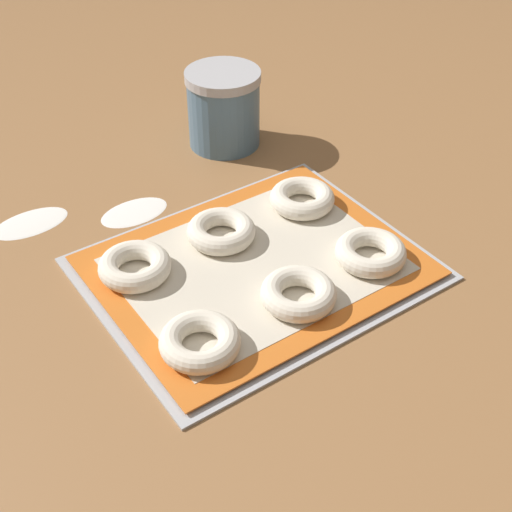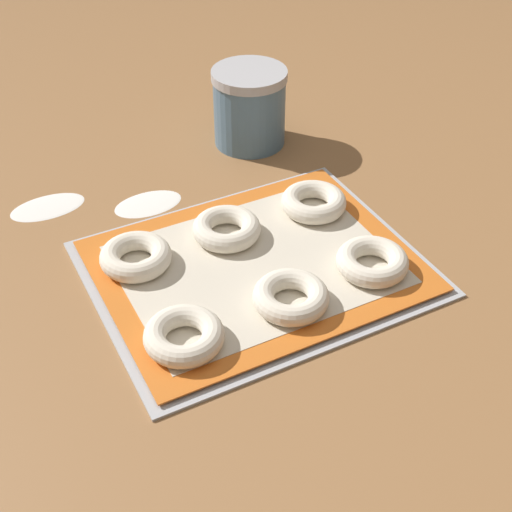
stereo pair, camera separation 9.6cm
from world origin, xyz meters
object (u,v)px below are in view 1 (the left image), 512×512
object	(u,v)px
bagel_front_right	(371,252)
flour_canister	(224,108)
baking_tray	(256,268)
bagel_back_center	(224,230)
bagel_back_left	(135,266)
bagel_back_right	(302,198)
bagel_front_center	(298,293)
bagel_front_left	(200,341)

from	to	relation	value
bagel_front_right	flour_canister	size ratio (longest dim) A/B	0.74
baking_tray	flour_canister	size ratio (longest dim) A/B	3.32
baking_tray	bagel_back_center	distance (m)	0.08
baking_tray	bagel_back_left	xyz separation A→B (m)	(-0.15, 0.08, 0.02)
bagel_back_right	flour_canister	distance (m)	0.25
bagel_back_center	flour_canister	world-z (taller)	flour_canister
bagel_front_center	flour_canister	world-z (taller)	flour_canister
bagel_front_right	bagel_back_right	bearing A→B (deg)	89.10
bagel_back_left	bagel_back_center	xyz separation A→B (m)	(0.14, -0.00, 0.00)
bagel_front_left	bagel_back_left	size ratio (longest dim) A/B	1.00
bagel_back_center	flour_canister	distance (m)	0.29
bagel_front_center	bagel_back_center	distance (m)	0.17
bagel_front_center	bagel_back_center	size ratio (longest dim) A/B	1.00
bagel_front_center	bagel_back_center	world-z (taller)	same
bagel_front_right	flour_canister	distance (m)	0.41
bagel_front_left	bagel_front_center	size ratio (longest dim) A/B	1.00
bagel_front_center	bagel_back_right	bearing A→B (deg)	51.15
bagel_front_left	flour_canister	size ratio (longest dim) A/B	0.74
bagel_front_center	bagel_front_right	size ratio (longest dim) A/B	1.00
bagel_back_right	bagel_front_left	bearing A→B (deg)	-149.27
bagel_front_left	flour_canister	distance (m)	0.52
bagel_front_right	bagel_back_left	distance (m)	0.33
bagel_front_center	bagel_back_left	xyz separation A→B (m)	(-0.15, 0.17, 0.00)
bagel_front_right	baking_tray	bearing A→B (deg)	148.22
bagel_front_center	bagel_back_right	distance (m)	0.22
bagel_back_center	flour_canister	bearing A→B (deg)	57.13
bagel_front_center	bagel_back_right	world-z (taller)	same
bagel_front_left	bagel_front_center	world-z (taller)	same
bagel_back_center	baking_tray	bearing A→B (deg)	-86.81
flour_canister	bagel_back_right	bearing A→B (deg)	-93.73
bagel_back_center	bagel_back_right	xyz separation A→B (m)	(0.14, -0.00, 0.00)
bagel_back_center	bagel_back_right	distance (m)	0.14
bagel_front_left	bagel_front_center	distance (m)	0.15
bagel_front_center	bagel_back_right	xyz separation A→B (m)	(0.14, 0.17, 0.00)
baking_tray	flour_canister	distance (m)	0.36
bagel_back_left	bagel_back_right	distance (m)	0.29
baking_tray	bagel_back_left	distance (m)	0.17
bagel_back_left	bagel_back_center	distance (m)	0.14
baking_tray	bagel_back_right	distance (m)	0.16
bagel_front_right	bagel_front_left	bearing A→B (deg)	-177.74
bagel_back_center	bagel_back_right	size ratio (longest dim) A/B	1.00
bagel_back_left	bagel_back_right	xyz separation A→B (m)	(0.29, -0.00, 0.00)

